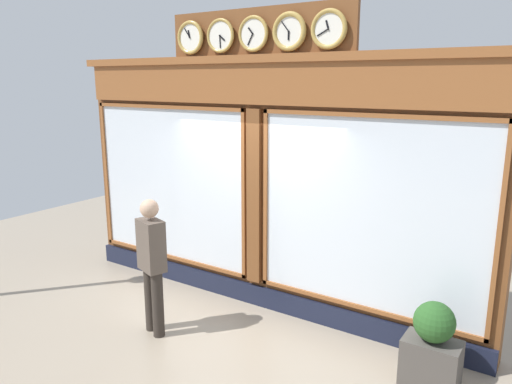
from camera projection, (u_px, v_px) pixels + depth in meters
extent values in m
cube|color=brown|center=(262.00, 188.00, 6.55)|extent=(6.11, 0.30, 3.24)
cube|color=#191E33|center=(255.00, 294.00, 6.74)|extent=(6.11, 0.08, 0.28)
cube|color=brown|center=(254.00, 84.00, 6.08)|extent=(5.98, 0.08, 0.51)
cube|color=brown|center=(255.00, 59.00, 6.03)|extent=(6.23, 0.20, 0.10)
cube|color=silver|center=(367.00, 215.00, 5.60)|extent=(2.70, 0.02, 2.23)
cube|color=brown|center=(372.00, 115.00, 5.33)|extent=(2.80, 0.04, 0.05)
cube|color=brown|center=(362.00, 307.00, 5.84)|extent=(2.80, 0.04, 0.05)
cube|color=brown|center=(499.00, 237.00, 4.84)|extent=(0.05, 0.04, 2.33)
cube|color=brown|center=(266.00, 200.00, 6.32)|extent=(0.05, 0.04, 2.33)
cube|color=silver|center=(169.00, 184.00, 7.27)|extent=(2.70, 0.02, 2.23)
cube|color=brown|center=(165.00, 107.00, 7.00)|extent=(2.80, 0.04, 0.05)
cube|color=brown|center=(171.00, 257.00, 7.51)|extent=(2.80, 0.04, 0.05)
cube|color=brown|center=(107.00, 175.00, 8.00)|extent=(0.05, 0.04, 2.33)
cube|color=brown|center=(244.00, 196.00, 6.51)|extent=(0.05, 0.04, 2.33)
cube|color=brown|center=(255.00, 198.00, 6.42)|extent=(0.20, 0.10, 2.33)
cube|color=brown|center=(257.00, 34.00, 6.00)|extent=(2.65, 0.06, 0.63)
cylinder|color=white|center=(329.00, 29.00, 5.39)|extent=(0.36, 0.02, 0.36)
torus|color=#B79347|center=(329.00, 29.00, 5.39)|extent=(0.44, 0.05, 0.44)
cube|color=black|center=(327.00, 25.00, 5.37)|extent=(0.05, 0.01, 0.10)
cube|color=black|center=(323.00, 32.00, 5.42)|extent=(0.14, 0.01, 0.08)
sphere|color=black|center=(328.00, 29.00, 5.37)|extent=(0.02, 0.02, 0.02)
cylinder|color=white|center=(289.00, 31.00, 5.66)|extent=(0.36, 0.02, 0.36)
torus|color=#B79347|center=(289.00, 31.00, 5.66)|extent=(0.45, 0.06, 0.45)
cube|color=black|center=(288.00, 36.00, 5.66)|extent=(0.02, 0.01, 0.10)
cube|color=black|center=(285.00, 26.00, 5.66)|extent=(0.11, 0.01, 0.12)
sphere|color=black|center=(288.00, 31.00, 5.65)|extent=(0.02, 0.02, 0.02)
cylinder|color=white|center=(253.00, 34.00, 5.93)|extent=(0.36, 0.02, 0.36)
torus|color=#B79347|center=(253.00, 34.00, 5.93)|extent=(0.43, 0.04, 0.43)
cube|color=black|center=(250.00, 31.00, 5.93)|extent=(0.08, 0.01, 0.08)
cube|color=black|center=(250.00, 39.00, 5.96)|extent=(0.08, 0.01, 0.14)
sphere|color=black|center=(252.00, 34.00, 5.92)|extent=(0.02, 0.02, 0.02)
cylinder|color=white|center=(220.00, 36.00, 6.21)|extent=(0.36, 0.02, 0.36)
torus|color=#B79347|center=(220.00, 36.00, 6.20)|extent=(0.43, 0.04, 0.43)
cube|color=black|center=(222.00, 38.00, 6.18)|extent=(0.09, 0.01, 0.08)
cube|color=black|center=(220.00, 42.00, 6.21)|extent=(0.02, 0.01, 0.15)
sphere|color=black|center=(220.00, 36.00, 6.19)|extent=(0.02, 0.02, 0.02)
cylinder|color=white|center=(190.00, 38.00, 6.48)|extent=(0.36, 0.02, 0.36)
torus|color=#B79347|center=(190.00, 38.00, 6.47)|extent=(0.44, 0.05, 0.44)
cube|color=black|center=(189.00, 34.00, 6.46)|extent=(0.04, 0.01, 0.10)
cube|color=black|center=(187.00, 33.00, 6.48)|extent=(0.10, 0.01, 0.13)
sphere|color=black|center=(190.00, 38.00, 6.46)|extent=(0.02, 0.02, 0.02)
cylinder|color=#312A24|center=(150.00, 299.00, 5.99)|extent=(0.14, 0.14, 0.82)
cylinder|color=#312A24|center=(158.00, 304.00, 5.84)|extent=(0.14, 0.14, 0.82)
cube|color=brown|center=(151.00, 245.00, 5.75)|extent=(0.41, 0.32, 0.62)
sphere|color=tan|center=(149.00, 208.00, 5.65)|extent=(0.22, 0.22, 0.22)
cube|color=#4C4742|center=(431.00, 363.00, 4.92)|extent=(0.56, 0.36, 0.49)
sphere|color=#285623|center=(434.00, 322.00, 4.82)|extent=(0.41, 0.41, 0.41)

